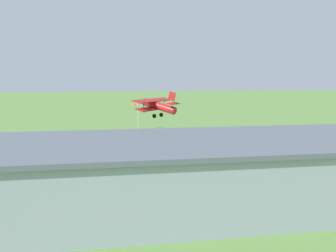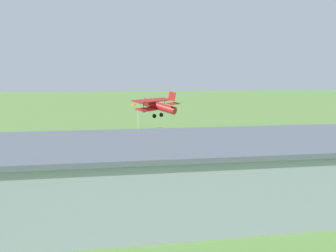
{
  "view_description": "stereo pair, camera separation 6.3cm",
  "coord_description": "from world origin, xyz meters",
  "px_view_note": "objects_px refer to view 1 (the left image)",
  "views": [
    {
      "loc": [
        4.17,
        57.78,
        10.53
      ],
      "look_at": [
        -3.71,
        10.65,
        3.98
      ],
      "focal_mm": 39.11,
      "sensor_mm": 36.0,
      "label": 1
    },
    {
      "loc": [
        4.1,
        57.79,
        10.53
      ],
      "look_at": [
        -3.71,
        10.65,
        3.98
      ],
      "focal_mm": 39.11,
      "sensor_mm": 36.0,
      "label": 2
    }
  ],
  "objects_px": {
    "hangar": "(207,172)",
    "person_crossing_taxiway": "(300,153)",
    "person_beside_truck": "(15,163)",
    "windsock": "(135,106)",
    "biplane": "(158,106)"
  },
  "relations": [
    {
      "from": "person_crossing_taxiway",
      "to": "windsock",
      "type": "bearing_deg",
      "value": -57.69
    },
    {
      "from": "biplane",
      "to": "person_crossing_taxiway",
      "type": "relative_size",
      "value": 4.49
    },
    {
      "from": "biplane",
      "to": "person_beside_truck",
      "type": "bearing_deg",
      "value": 34.85
    },
    {
      "from": "hangar",
      "to": "person_beside_truck",
      "type": "distance_m",
      "value": 23.46
    },
    {
      "from": "person_crossing_taxiway",
      "to": "windsock",
      "type": "distance_m",
      "value": 35.06
    },
    {
      "from": "hangar",
      "to": "person_crossing_taxiway",
      "type": "distance_m",
      "value": 21.39
    },
    {
      "from": "person_crossing_taxiway",
      "to": "windsock",
      "type": "xyz_separation_m",
      "value": [
        18.63,
        -29.46,
        3.74
      ]
    },
    {
      "from": "person_beside_truck",
      "to": "windsock",
      "type": "xyz_separation_m",
      "value": [
        -15.75,
        -28.96,
        3.79
      ]
    },
    {
      "from": "biplane",
      "to": "windsock",
      "type": "xyz_separation_m",
      "value": [
        2.22,
        -16.45,
        -1.4
      ]
    },
    {
      "from": "hangar",
      "to": "person_crossing_taxiway",
      "type": "relative_size",
      "value": 22.5
    },
    {
      "from": "person_beside_truck",
      "to": "hangar",
      "type": "bearing_deg",
      "value": 141.63
    },
    {
      "from": "hangar",
      "to": "windsock",
      "type": "bearing_deg",
      "value": -86.6
    },
    {
      "from": "person_crossing_taxiway",
      "to": "biplane",
      "type": "bearing_deg",
      "value": -38.41
    },
    {
      "from": "hangar",
      "to": "biplane",
      "type": "bearing_deg",
      "value": -89.24
    },
    {
      "from": "hangar",
      "to": "person_crossing_taxiway",
      "type": "height_order",
      "value": "hangar"
    }
  ]
}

